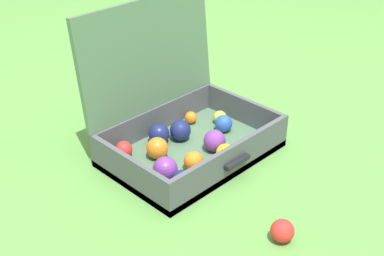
# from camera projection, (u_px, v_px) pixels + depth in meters

# --- Properties ---
(ground_plane) EXTENTS (16.00, 16.00, 0.00)m
(ground_plane) POSITION_uv_depth(u_px,v_px,m) (199.00, 153.00, 1.89)
(ground_plane) COLOR #569342
(open_suitcase) EXTENTS (0.59, 0.47, 0.52)m
(open_suitcase) POSITION_uv_depth(u_px,v_px,m) (180.00, 124.00, 1.85)
(open_suitcase) COLOR #4C7051
(open_suitcase) RESTS_ON ground
(stray_ball_on_grass) EXTENTS (0.07, 0.07, 0.07)m
(stray_ball_on_grass) POSITION_uv_depth(u_px,v_px,m) (282.00, 231.00, 1.48)
(stray_ball_on_grass) COLOR red
(stray_ball_on_grass) RESTS_ON ground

